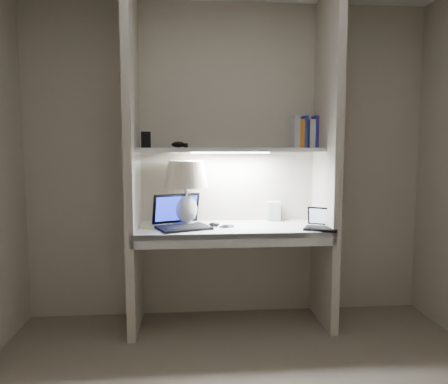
{
  "coord_description": "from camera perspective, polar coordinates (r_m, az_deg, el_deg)",
  "views": [
    {
      "loc": [
        -0.33,
        -2.02,
        1.38
      ],
      "look_at": [
        -0.07,
        1.05,
        1.05
      ],
      "focal_mm": 35.0,
      "sensor_mm": 36.0,
      "label": 1
    }
  ],
  "objects": [
    {
      "name": "speaker",
      "position": [
        3.58,
        6.51,
        -2.49
      ],
      "size": [
        0.12,
        0.09,
        0.16
      ],
      "primitive_type": "cube",
      "rotation": [
        0.0,
        0.0,
        -0.13
      ],
      "color": "silver",
      "rests_on": "desk"
    },
    {
      "name": "strip_light",
      "position": [
        3.36,
        0.82,
        5.18
      ],
      "size": [
        0.6,
        0.04,
        0.02
      ],
      "primitive_type": "cube",
      "color": "white",
      "rests_on": "shelf"
    },
    {
      "name": "laptop_netbook",
      "position": [
        3.29,
        12.7,
        -4.1
      ],
      "size": [
        0.3,
        0.29,
        0.15
      ],
      "rotation": [
        0.0,
        0.0,
        -0.45
      ],
      "color": "black",
      "rests_on": "desk"
    },
    {
      "name": "shelf",
      "position": [
        3.36,
        0.82,
        5.56
      ],
      "size": [
        1.4,
        0.36,
        0.03
      ],
      "primitive_type": "cube",
      "color": "silver",
      "rests_on": "back_wall"
    },
    {
      "name": "alcove_panel_right",
      "position": [
        3.42,
        13.29,
        3.73
      ],
      "size": [
        0.06,
        0.55,
        2.5
      ],
      "primitive_type": "cube",
      "color": "beige",
      "rests_on": "floor"
    },
    {
      "name": "shelf_box",
      "position": [
        3.37,
        -10.17,
        6.75
      ],
      "size": [
        0.08,
        0.06,
        0.12
      ],
      "primitive_type": "cube",
      "rotation": [
        0.0,
        0.0,
        0.14
      ],
      "color": "black",
      "rests_on": "shelf"
    },
    {
      "name": "shelf_gadget",
      "position": [
        3.4,
        -5.99,
        6.18
      ],
      "size": [
        0.11,
        0.08,
        0.05
      ],
      "primitive_type": "ellipsoid",
      "rotation": [
        0.0,
        0.0,
        -0.02
      ],
      "color": "black",
      "rests_on": "shelf"
    },
    {
      "name": "desk",
      "position": [
        3.32,
        0.96,
        -4.86
      ],
      "size": [
        1.4,
        0.55,
        0.04
      ],
      "primitive_type": "cube",
      "color": "white",
      "rests_on": "alcove_panel_left"
    },
    {
      "name": "back_wall",
      "position": [
        3.54,
        0.53,
        3.97
      ],
      "size": [
        3.2,
        0.01,
        2.5
      ],
      "primitive_type": "cube",
      "color": "beige",
      "rests_on": "floor"
    },
    {
      "name": "desk_apron",
      "position": [
        3.07,
        1.45,
        -6.33
      ],
      "size": [
        1.46,
        0.03,
        0.1
      ],
      "primitive_type": "cube",
      "color": "silver",
      "rests_on": "desk"
    },
    {
      "name": "book_row",
      "position": [
        3.58,
        10.69,
        7.62
      ],
      "size": [
        0.24,
        0.17,
        0.25
      ],
      "color": "silver",
      "rests_on": "shelf"
    },
    {
      "name": "sticky_note",
      "position": [
        3.29,
        -10.17,
        -4.68
      ],
      "size": [
        0.09,
        0.09,
        0.0
      ],
      "primitive_type": "cube",
      "rotation": [
        0.0,
        0.0,
        0.51
      ],
      "color": "yellow",
      "rests_on": "desk"
    },
    {
      "name": "cable_coil",
      "position": [
        3.3,
        0.5,
        -4.47
      ],
      "size": [
        0.11,
        0.11,
        0.01
      ],
      "primitive_type": "torus",
      "rotation": [
        0.0,
        0.0,
        -0.21
      ],
      "color": "black",
      "rests_on": "desk"
    },
    {
      "name": "alcove_panel_left",
      "position": [
        3.27,
        -11.87,
        3.66
      ],
      "size": [
        0.06,
        0.55,
        2.5
      ],
      "primitive_type": "cube",
      "color": "beige",
      "rests_on": "floor"
    },
    {
      "name": "mouse",
      "position": [
        3.32,
        -1.28,
        -4.24
      ],
      "size": [
        0.1,
        0.08,
        0.03
      ],
      "primitive_type": "ellipsoid",
      "rotation": [
        0.0,
        0.0,
        -0.37
      ],
      "color": "black",
      "rests_on": "desk"
    },
    {
      "name": "laptop_main",
      "position": [
        3.28,
        -5.66,
        -3.68
      ],
      "size": [
        0.46,
        0.43,
        0.25
      ],
      "rotation": [
        0.0,
        0.0,
        0.38
      ],
      "color": "black",
      "rests_on": "desk"
    },
    {
      "name": "table_lamp",
      "position": [
        3.35,
        -4.97,
        1.33
      ],
      "size": [
        0.34,
        0.34,
        0.5
      ],
      "color": "white",
      "rests_on": "desk"
    }
  ]
}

